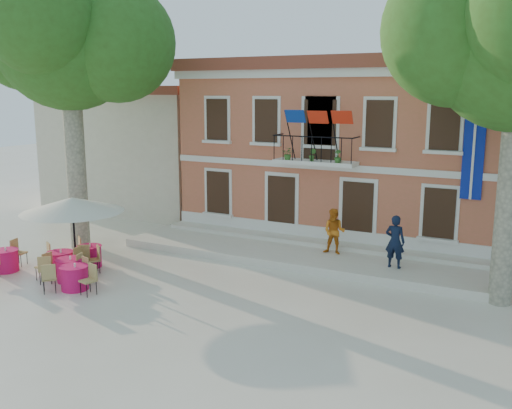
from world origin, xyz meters
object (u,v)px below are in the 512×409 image
at_px(cafe_table_0, 74,276).
at_px(cafe_table_2, 6,260).
at_px(plane_tree_west, 68,38).
at_px(pedestrian_navy, 395,241).
at_px(cafe_table_4, 70,269).
at_px(patio_umbrella, 72,205).
at_px(cafe_table_1, 60,261).
at_px(pedestrian_orange, 334,232).
at_px(cafe_table_3, 89,255).

xyz_separation_m(cafe_table_0, cafe_table_2, (-3.50, 0.27, -0.01)).
bearing_deg(plane_tree_west, pedestrian_navy, 10.13).
bearing_deg(cafe_table_2, cafe_table_4, 5.26).
relative_size(patio_umbrella, cafe_table_1, 1.86).
bearing_deg(cafe_table_4, pedestrian_orange, 41.31).
distance_m(pedestrian_navy, pedestrian_orange, 2.46).
bearing_deg(cafe_table_0, patio_umbrella, 133.68).
height_order(plane_tree_west, cafe_table_1, plane_tree_west).
distance_m(pedestrian_navy, cafe_table_4, 10.85).
distance_m(plane_tree_west, cafe_table_2, 8.49).
bearing_deg(cafe_table_3, cafe_table_4, -69.47).
distance_m(patio_umbrella, cafe_table_1, 1.98).
bearing_deg(pedestrian_navy, cafe_table_4, 31.56).
xyz_separation_m(plane_tree_west, cafe_table_2, (0.02, -3.58, -7.70)).
xyz_separation_m(pedestrian_navy, cafe_table_0, (-8.59, -6.01, -0.78)).
relative_size(pedestrian_navy, cafe_table_3, 1.01).
relative_size(patio_umbrella, cafe_table_3, 1.94).
bearing_deg(patio_umbrella, cafe_table_2, -149.04).
height_order(cafe_table_2, cafe_table_4, same).
distance_m(patio_umbrella, pedestrian_navy, 11.06).
height_order(pedestrian_navy, pedestrian_orange, pedestrian_navy).
bearing_deg(cafe_table_0, plane_tree_west, 132.39).
bearing_deg(cafe_table_3, plane_tree_west, 140.40).
relative_size(patio_umbrella, cafe_table_4, 1.90).
xyz_separation_m(cafe_table_2, cafe_table_3, (2.21, 1.73, 0.00)).
xyz_separation_m(cafe_table_1, cafe_table_3, (0.34, 1.02, -0.01)).
bearing_deg(plane_tree_west, cafe_table_2, -89.67).
bearing_deg(cafe_table_4, patio_umbrella, 125.88).
xyz_separation_m(cafe_table_2, cafe_table_4, (2.76, 0.25, 0.01)).
bearing_deg(plane_tree_west, cafe_table_0, -47.61).
bearing_deg(pedestrian_navy, pedestrian_orange, -13.61).
bearing_deg(plane_tree_west, cafe_table_1, -56.63).
height_order(pedestrian_navy, cafe_table_2, pedestrian_navy).
height_order(pedestrian_navy, cafe_table_4, pedestrian_navy).
bearing_deg(patio_umbrella, cafe_table_1, -109.60).
distance_m(plane_tree_west, patio_umbrella, 6.59).
relative_size(pedestrian_orange, cafe_table_1, 0.90).
bearing_deg(cafe_table_1, cafe_table_2, -159.22).
xyz_separation_m(pedestrian_navy, pedestrian_orange, (-2.37, 0.62, -0.07)).
distance_m(cafe_table_0, cafe_table_2, 3.51).
bearing_deg(pedestrian_navy, cafe_table_3, 23.18).
relative_size(patio_umbrella, cafe_table_0, 1.91).
distance_m(pedestrian_orange, cafe_table_2, 11.64).
distance_m(cafe_table_2, cafe_table_3, 2.81).
bearing_deg(plane_tree_west, pedestrian_orange, 15.97).
relative_size(cafe_table_1, cafe_table_2, 0.95).
distance_m(patio_umbrella, cafe_table_2, 3.06).
bearing_deg(patio_umbrella, plane_tree_west, 131.53).
distance_m(cafe_table_0, cafe_table_1, 1.90).
distance_m(pedestrian_orange, cafe_table_0, 9.12).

